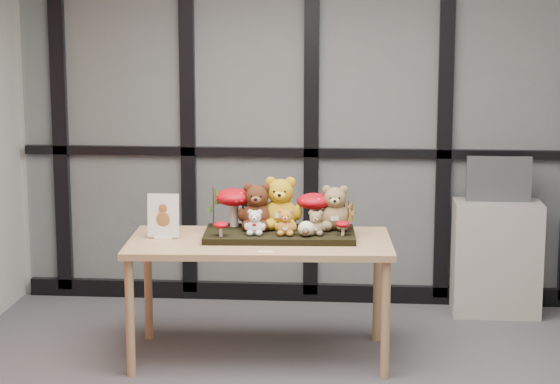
# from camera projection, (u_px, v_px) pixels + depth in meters

# --- Properties ---
(room_shell) EXTENTS (5.00, 5.00, 5.00)m
(room_shell) POSITION_uv_depth(u_px,v_px,m) (387.00, 87.00, 4.36)
(room_shell) COLOR #AEABA4
(room_shell) RESTS_ON floor
(glass_partition) EXTENTS (4.90, 0.06, 2.78)m
(glass_partition) POSITION_uv_depth(u_px,v_px,m) (378.00, 99.00, 6.83)
(glass_partition) COLOR #2D383F
(glass_partition) RESTS_ON floor
(display_table) EXTENTS (1.55, 0.84, 0.71)m
(display_table) POSITION_uv_depth(u_px,v_px,m) (260.00, 251.00, 5.83)
(display_table) COLOR tan
(display_table) RESTS_ON floor
(diorama_tray) EXTENTS (0.89, 0.48, 0.04)m
(diorama_tray) POSITION_uv_depth(u_px,v_px,m) (280.00, 234.00, 5.87)
(diorama_tray) COLOR black
(diorama_tray) RESTS_ON display_table
(bear_pooh_yellow) EXTENTS (0.27, 0.24, 0.33)m
(bear_pooh_yellow) POSITION_uv_depth(u_px,v_px,m) (281.00, 200.00, 5.93)
(bear_pooh_yellow) COLOR #C29311
(bear_pooh_yellow) RESTS_ON diorama_tray
(bear_brown_medium) EXTENTS (0.24, 0.22, 0.30)m
(bear_brown_medium) POSITION_uv_depth(u_px,v_px,m) (257.00, 204.00, 5.91)
(bear_brown_medium) COLOR #421F0F
(bear_brown_medium) RESTS_ON diorama_tray
(bear_tan_back) EXTENTS (0.23, 0.21, 0.29)m
(bear_tan_back) POSITION_uv_depth(u_px,v_px,m) (335.00, 205.00, 5.90)
(bear_tan_back) COLOR olive
(bear_tan_back) RESTS_ON diorama_tray
(bear_small_yellow) EXTENTS (0.13, 0.12, 0.17)m
(bear_small_yellow) POSITION_uv_depth(u_px,v_px,m) (286.00, 221.00, 5.76)
(bear_small_yellow) COLOR #C17727
(bear_small_yellow) RESTS_ON diorama_tray
(bear_white_bow) EXTENTS (0.13, 0.12, 0.16)m
(bear_white_bow) POSITION_uv_depth(u_px,v_px,m) (255.00, 221.00, 5.77)
(bear_white_bow) COLOR white
(bear_white_bow) RESTS_ON diorama_tray
(bear_beige_small) EXTENTS (0.12, 0.11, 0.15)m
(bear_beige_small) POSITION_uv_depth(u_px,v_px,m) (316.00, 221.00, 5.77)
(bear_beige_small) COLOR #8A7450
(bear_beige_small) RESTS_ON diorama_tray
(plush_cream_hedgehog) EXTENTS (0.08, 0.07, 0.09)m
(plush_cream_hedgehog) POSITION_uv_depth(u_px,v_px,m) (306.00, 228.00, 5.74)
(plush_cream_hedgehog) COLOR white
(plush_cream_hedgehog) RESTS_ON diorama_tray
(mushroom_back_left) EXTENTS (0.22, 0.22, 0.25)m
(mushroom_back_left) POSITION_uv_depth(u_px,v_px,m) (234.00, 206.00, 5.99)
(mushroom_back_left) COLOR #99040E
(mushroom_back_left) RESTS_ON diorama_tray
(mushroom_back_right) EXTENTS (0.20, 0.20, 0.23)m
(mushroom_back_right) POSITION_uv_depth(u_px,v_px,m) (314.00, 209.00, 5.94)
(mushroom_back_right) COLOR #99040E
(mushroom_back_right) RESTS_ON diorama_tray
(mushroom_front_left) EXTENTS (0.08, 0.08, 0.09)m
(mushroom_front_left) POSITION_uv_depth(u_px,v_px,m) (221.00, 228.00, 5.73)
(mushroom_front_left) COLOR #99040E
(mushroom_front_left) RESTS_ON diorama_tray
(mushroom_front_right) EXTENTS (0.08, 0.08, 0.09)m
(mushroom_front_right) POSITION_uv_depth(u_px,v_px,m) (343.00, 227.00, 5.75)
(mushroom_front_right) COLOR #99040E
(mushroom_front_right) RESTS_ON diorama_tray
(sprig_green_far_left) EXTENTS (0.05, 0.05, 0.24)m
(sprig_green_far_left) POSITION_uv_depth(u_px,v_px,m) (213.00, 207.00, 5.97)
(sprig_green_far_left) COLOR #15380C
(sprig_green_far_left) RESTS_ON diorama_tray
(sprig_green_mid_left) EXTENTS (0.05, 0.05, 0.20)m
(sprig_green_mid_left) POSITION_uv_depth(u_px,v_px,m) (243.00, 209.00, 6.01)
(sprig_green_mid_left) COLOR #15380C
(sprig_green_mid_left) RESTS_ON diorama_tray
(sprig_dry_far_right) EXTENTS (0.05, 0.05, 0.25)m
(sprig_dry_far_right) POSITION_uv_depth(u_px,v_px,m) (344.00, 207.00, 5.93)
(sprig_dry_far_right) COLOR brown
(sprig_dry_far_right) RESTS_ON diorama_tray
(sprig_dry_mid_right) EXTENTS (0.05, 0.05, 0.19)m
(sprig_dry_mid_right) POSITION_uv_depth(u_px,v_px,m) (348.00, 217.00, 5.82)
(sprig_dry_mid_right) COLOR brown
(sprig_dry_mid_right) RESTS_ON diorama_tray
(sprig_green_centre) EXTENTS (0.05, 0.05, 0.16)m
(sprig_green_centre) POSITION_uv_depth(u_px,v_px,m) (266.00, 212.00, 6.02)
(sprig_green_centre) COLOR #15380C
(sprig_green_centre) RESTS_ON diorama_tray
(sign_holder) EXTENTS (0.18, 0.06, 0.26)m
(sign_holder) POSITION_uv_depth(u_px,v_px,m) (163.00, 218.00, 5.83)
(sign_holder) COLOR silver
(sign_holder) RESTS_ON display_table
(label_card) EXTENTS (0.08, 0.03, 0.00)m
(label_card) POSITION_uv_depth(u_px,v_px,m) (266.00, 252.00, 5.52)
(label_card) COLOR white
(label_card) RESTS_ON display_table
(cabinet) EXTENTS (0.57, 0.33, 0.76)m
(cabinet) POSITION_uv_depth(u_px,v_px,m) (496.00, 258.00, 6.74)
(cabinet) COLOR #9F968E
(cabinet) RESTS_ON floor
(monitor) EXTENTS (0.42, 0.04, 0.30)m
(monitor) POSITION_uv_depth(u_px,v_px,m) (499.00, 179.00, 6.67)
(monitor) COLOR #484B50
(monitor) RESTS_ON cabinet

